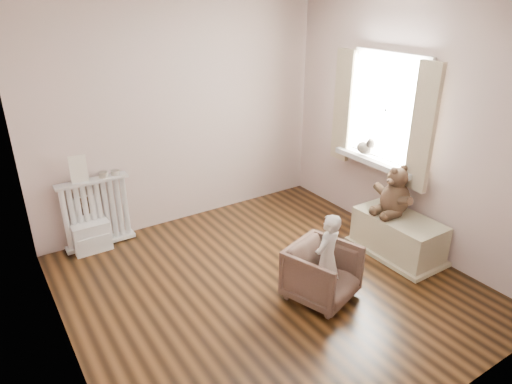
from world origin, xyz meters
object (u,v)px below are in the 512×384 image
toy_bench (398,237)px  plush_cat (365,146)px  radiator (97,214)px  armchair (322,273)px  child (327,258)px  toy_vanity (89,227)px  teddy_bear (396,194)px

toy_bench → plush_cat: bearing=79.2°
radiator → toy_bench: 3.30m
armchair → child: (0.00, -0.05, 0.19)m
radiator → child: (1.46, -2.14, 0.06)m
toy_vanity → toy_bench: (2.77, -1.91, -0.08)m
teddy_bear → plush_cat: bearing=80.5°
armchair → teddy_bear: size_ratio=1.09×
toy_vanity → child: 2.63m
child → teddy_bear: bearing=176.0°
teddy_bear → child: bearing=-162.9°
toy_bench → teddy_bear: size_ratio=1.75×
toy_vanity → armchair: size_ratio=1.06×
radiator → child: child is taller
armchair → toy_vanity: bearing=108.8°
armchair → teddy_bear: teddy_bear is taller
toy_vanity → teddy_bear: bearing=-33.0°
radiator → toy_bench: (2.66, -1.94, -0.19)m
armchair → toy_bench: size_ratio=0.62×
plush_cat → toy_vanity: bearing=151.4°
child → plush_cat: plush_cat is taller
toy_vanity → armchair: toy_vanity is taller
radiator → armchair: 2.55m
toy_bench → teddy_bear: teddy_bear is taller
toy_vanity → plush_cat: bearing=-22.0°
plush_cat → radiator: bearing=150.1°
child → toy_bench: 1.25m
toy_vanity → plush_cat: 3.22m
armchair → child: bearing=-108.4°
toy_vanity → armchair: bearing=-52.8°
toy_vanity → armchair: 2.59m
teddy_bear → plush_cat: plush_cat is taller
radiator → toy_bench: size_ratio=0.86×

